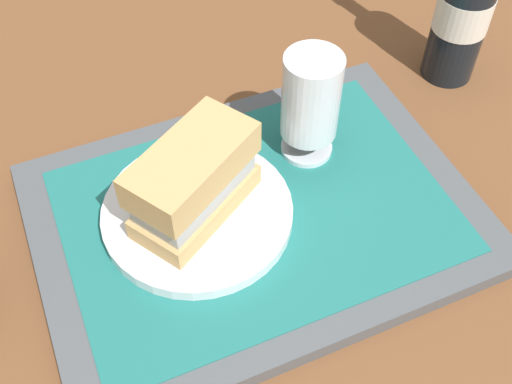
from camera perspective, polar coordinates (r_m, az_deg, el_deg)
ground_plane at (r=0.65m, az=-0.00°, el=-2.78°), size 3.00×3.00×0.00m
tray at (r=0.64m, az=-0.00°, el=-2.25°), size 0.44×0.32×0.02m
placemat at (r=0.63m, az=-0.00°, el=-1.68°), size 0.38×0.27×0.00m
plate at (r=0.62m, az=-5.35°, el=-1.92°), size 0.19×0.19×0.01m
sandwich at (r=0.59m, az=-5.50°, el=1.26°), size 0.14×0.12×0.08m
beer_glass at (r=0.64m, az=4.99°, el=7.98°), size 0.06×0.06×0.12m
beer_bottle at (r=0.79m, az=18.65°, el=16.14°), size 0.07×0.07×0.27m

